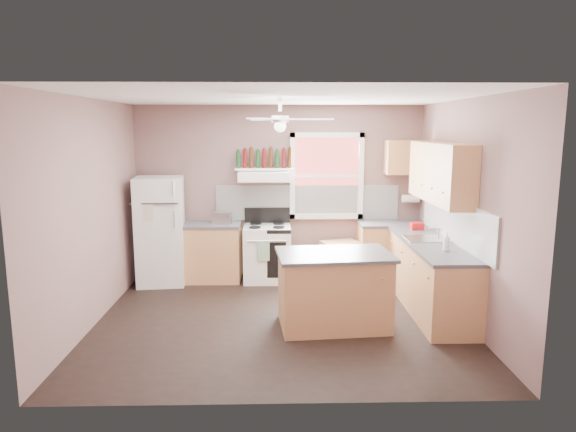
{
  "coord_description": "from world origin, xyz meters",
  "views": [
    {
      "loc": [
        -0.05,
        -6.09,
        2.35
      ],
      "look_at": [
        0.1,
        0.3,
        1.25
      ],
      "focal_mm": 32.0,
      "sensor_mm": 36.0,
      "label": 1
    }
  ],
  "objects_px": {
    "toaster": "(222,218)",
    "island": "(334,291)",
    "refrigerator": "(160,231)",
    "cart": "(340,261)",
    "stove": "(267,253)"
  },
  "relations": [
    {
      "from": "stove",
      "to": "cart",
      "type": "xyz_separation_m",
      "value": [
        1.14,
        0.04,
        -0.15
      ]
    },
    {
      "from": "toaster",
      "to": "stove",
      "type": "height_order",
      "value": "toaster"
    },
    {
      "from": "stove",
      "to": "refrigerator",
      "type": "bearing_deg",
      "value": -176.52
    },
    {
      "from": "refrigerator",
      "to": "island",
      "type": "height_order",
      "value": "refrigerator"
    },
    {
      "from": "refrigerator",
      "to": "cart",
      "type": "distance_m",
      "value": 2.81
    },
    {
      "from": "refrigerator",
      "to": "stove",
      "type": "distance_m",
      "value": 1.66
    },
    {
      "from": "refrigerator",
      "to": "cart",
      "type": "xyz_separation_m",
      "value": [
        2.75,
        0.15,
        -0.53
      ]
    },
    {
      "from": "refrigerator",
      "to": "cart",
      "type": "height_order",
      "value": "refrigerator"
    },
    {
      "from": "refrigerator",
      "to": "island",
      "type": "bearing_deg",
      "value": -42.23
    },
    {
      "from": "refrigerator",
      "to": "cart",
      "type": "bearing_deg",
      "value": -2.81
    },
    {
      "from": "toaster",
      "to": "island",
      "type": "height_order",
      "value": "toaster"
    },
    {
      "from": "refrigerator",
      "to": "toaster",
      "type": "bearing_deg",
      "value": 0.18
    },
    {
      "from": "stove",
      "to": "cart",
      "type": "bearing_deg",
      "value": 1.75
    },
    {
      "from": "refrigerator",
      "to": "toaster",
      "type": "relative_size",
      "value": 5.81
    },
    {
      "from": "stove",
      "to": "island",
      "type": "xyz_separation_m",
      "value": [
        0.82,
        -1.9,
        0.0
      ]
    }
  ]
}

